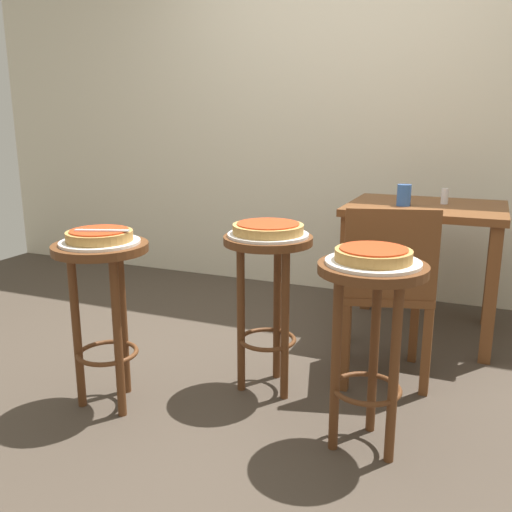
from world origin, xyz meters
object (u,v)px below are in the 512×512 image
at_px(pizza_server_knife, 102,230).
at_px(cup_near_edge, 404,195).
at_px(pizza_foreground, 99,235).
at_px(pizza_leftside, 268,228).
at_px(dining_table, 425,228).
at_px(wooden_chair, 386,287).
at_px(stool_leftside, 268,278).
at_px(serving_plate_middle, 373,262).
at_px(serving_plate_foreground, 100,242).
at_px(condiment_shaker, 445,196).
at_px(stool_foreground, 103,287).
at_px(serving_plate_leftside, 268,235).
at_px(pizza_middle, 373,254).
at_px(stool_middle, 370,314).

bearing_deg(pizza_server_knife, cup_near_edge, 33.28).
distance_m(pizza_foreground, pizza_leftside, 0.71).
distance_m(dining_table, wooden_chair, 0.73).
bearing_deg(stool_leftside, serving_plate_middle, -29.97).
relative_size(serving_plate_foreground, stool_leftside, 0.45).
bearing_deg(wooden_chair, condiment_shaker, 77.67).
distance_m(stool_foreground, serving_plate_leftside, 0.73).
bearing_deg(stool_foreground, dining_table, 50.78).
bearing_deg(serving_plate_foreground, serving_plate_leftside, 34.79).
distance_m(serving_plate_leftside, cup_near_edge, 1.01).
bearing_deg(condiment_shaker, pizza_leftside, -121.42).
relative_size(pizza_middle, pizza_server_knife, 1.24).
distance_m(pizza_leftside, wooden_chair, 0.62).
bearing_deg(pizza_foreground, condiment_shaker, 49.97).
relative_size(serving_plate_leftside, pizza_leftside, 1.15).
bearing_deg(serving_plate_foreground, pizza_foreground, -90.00).
xyz_separation_m(stool_leftside, wooden_chair, (0.48, 0.28, -0.07)).
height_order(pizza_leftside, cup_near_edge, cup_near_edge).
bearing_deg(serving_plate_middle, wooden_chair, 94.01).
height_order(serving_plate_leftside, dining_table, dining_table).
xyz_separation_m(stool_middle, serving_plate_leftside, (-0.52, 0.30, 0.19)).
xyz_separation_m(stool_foreground, pizza_foreground, (0.00, -0.00, 0.22)).
bearing_deg(pizza_foreground, pizza_server_knife, -33.69).
bearing_deg(stool_foreground, wooden_chair, 32.83).
bearing_deg(serving_plate_foreground, dining_table, 50.78).
xyz_separation_m(pizza_middle, condiment_shaker, (0.13, 1.35, 0.04)).
bearing_deg(pizza_server_knife, pizza_middle, -13.11).
distance_m(serving_plate_leftside, pizza_server_knife, 0.70).
bearing_deg(cup_near_edge, pizza_foreground, -128.07).
relative_size(serving_plate_middle, stool_leftside, 0.47).
distance_m(stool_leftside, condiment_shaker, 1.27).
bearing_deg(condiment_shaker, stool_middle, -95.48).
distance_m(serving_plate_middle, wooden_chair, 0.63).
relative_size(serving_plate_leftside, cup_near_edge, 3.04).
height_order(cup_near_edge, pizza_server_knife, cup_near_edge).
relative_size(pizza_foreground, cup_near_edge, 2.30).
relative_size(serving_plate_middle, wooden_chair, 0.40).
xyz_separation_m(stool_middle, pizza_server_knife, (-1.07, -0.13, 0.25)).
xyz_separation_m(serving_plate_middle, pizza_middle, (0.00, 0.00, 0.03)).
height_order(serving_plate_foreground, pizza_server_knife, pizza_server_knife).
relative_size(pizza_foreground, serving_plate_leftside, 0.76).
bearing_deg(pizza_server_knife, serving_plate_middle, -13.11).
relative_size(serving_plate_leftside, pizza_server_knife, 1.61).
bearing_deg(serving_plate_middle, serving_plate_foreground, -174.43).
bearing_deg(cup_near_edge, wooden_chair, -87.06).
xyz_separation_m(serving_plate_foreground, wooden_chair, (1.06, 0.68, -0.26)).
relative_size(stool_foreground, pizza_middle, 2.66).
xyz_separation_m(pizza_foreground, pizza_middle, (1.10, 0.11, 0.00)).
relative_size(pizza_foreground, wooden_chair, 0.32).
height_order(serving_plate_middle, stool_leftside, serving_plate_middle).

